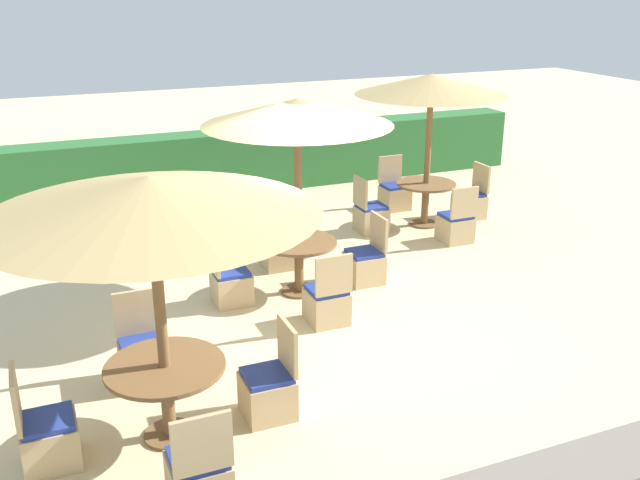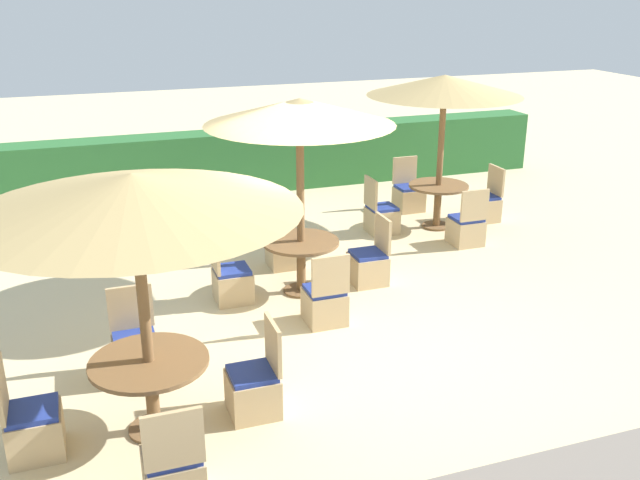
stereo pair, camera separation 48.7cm
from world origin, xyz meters
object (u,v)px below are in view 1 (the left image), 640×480
round_table_center (299,253)px  patio_chair_center_west (230,284)px  patio_chair_back_right_south (456,226)px  patio_chair_front_left_east (269,390)px  round_table_back_right (426,193)px  patio_chair_center_north (278,249)px  round_table_front_left (166,380)px  patio_chair_back_right_west (370,216)px  patio_chair_front_left_north (143,358)px  patio_chair_center_east (365,264)px  patio_chair_front_left_south (199,477)px  parasol_back_right (431,85)px  parasol_front_left (150,197)px  patio_chair_back_right_east (470,203)px  patio_chair_center_south (327,303)px  parasol_center (297,113)px  patio_chair_front_left_west (48,438)px  patio_chair_back_right_north (394,194)px

round_table_center → patio_chair_center_west: (-0.93, 0.02, -0.29)m
patio_chair_back_right_south → patio_chair_front_left_east: 5.41m
round_table_back_right → patio_chair_center_north: bearing=-164.5°
patio_chair_back_right_south → round_table_front_left: 6.17m
patio_chair_back_right_west → round_table_front_left: patio_chair_back_right_west is taller
round_table_back_right → patio_chair_front_left_north: bearing=-148.5°
patio_chair_center_east → patio_chair_front_left_south: 4.66m
parasol_back_right → round_table_center: size_ratio=2.51×
parasol_back_right → parasol_front_left: (-5.15, -4.24, -0.06)m
patio_chair_back_right_east → patio_chair_back_right_west: 1.91m
patio_chair_back_right_south → patio_chair_center_south: bearing=-148.7°
patio_chair_back_right_south → patio_chair_back_right_west: bearing=137.1°
patio_chair_center_south → patio_chair_front_left_east: size_ratio=1.00×
parasol_center → patio_chair_center_south: parasol_center is taller
patio_chair_back_right_west → round_table_front_left: 5.98m
patio_chair_back_right_south → patio_chair_front_left_south: same height
parasol_back_right → patio_chair_center_east: size_ratio=2.68×
round_table_back_right → parasol_center: size_ratio=0.38×
patio_chair_center_north → patio_chair_center_west: same height
round_table_center → patio_chair_center_north: patio_chair_center_north is taller
round_table_front_left → patio_chair_back_right_west: bearing=45.9°
patio_chair_back_right_west → round_table_front_left: (-4.16, -4.29, 0.31)m
patio_chair_center_south → patio_chair_center_north: 1.91m
parasol_center → patio_chair_center_north: size_ratio=2.74×
parasol_center → patio_chair_front_left_north: 3.42m
parasol_center → patio_chair_center_north: 2.31m
patio_chair_center_west → round_table_front_left: (-1.29, -2.51, 0.31)m
patio_chair_center_west → round_table_center: bearing=88.7°
patio_chair_center_south → round_table_front_left: bearing=-145.3°
patio_chair_back_right_south → patio_chair_front_left_east: same height
patio_chair_center_east → round_table_front_left: patio_chair_center_east is taller
parasol_back_right → patio_chair_front_left_east: size_ratio=2.68×
round_table_center → patio_chair_front_left_west: bearing=-142.4°
patio_chair_center_south → patio_chair_center_east: size_ratio=1.00×
patio_chair_back_right_east → parasol_center: 4.74m
round_table_front_left → patio_chair_front_left_south: size_ratio=1.14×
patio_chair_back_right_north → patio_chair_center_east: 3.38m
patio_chair_center_south → patio_chair_front_left_east: bearing=-129.1°
patio_chair_center_east → parasol_front_left: size_ratio=0.33×
parasol_back_right → patio_chair_back_right_east: parasol_back_right is taller
parasol_front_left → patio_chair_front_left_west: parasol_front_left is taller
patio_chair_front_left_north → patio_chair_back_right_north: bearing=-141.0°
patio_chair_center_north → patio_chair_center_west: 1.34m
round_table_back_right → parasol_front_left: (-5.15, -4.24, 1.71)m
patio_chair_center_north → patio_chair_front_left_east: (-1.32, -3.47, 0.00)m
patio_chair_back_right_east → patio_chair_back_right_north: 1.35m
round_table_back_right → round_table_front_left: size_ratio=0.92×
patio_chair_back_right_north → patio_chair_front_left_north: (-5.16, -4.18, 0.00)m
patio_chair_center_south → patio_chair_front_left_east: (-1.27, -1.56, 0.00)m
patio_chair_back_right_east → patio_chair_front_left_south: size_ratio=1.00×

